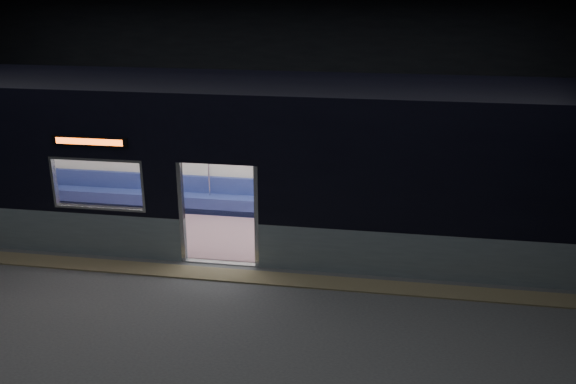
# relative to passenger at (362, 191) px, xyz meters

# --- Properties ---
(station_floor) EXTENTS (24.00, 14.00, 0.01)m
(station_floor) POSITION_rel_passenger_xyz_m (-2.62, -3.55, -0.80)
(station_floor) COLOR #47494C
(station_floor) RESTS_ON ground
(station_envelope) EXTENTS (24.00, 14.00, 5.00)m
(station_envelope) POSITION_rel_passenger_xyz_m (-2.62, -3.55, 2.87)
(station_envelope) COLOR black
(station_envelope) RESTS_ON station_floor
(tactile_strip) EXTENTS (22.80, 0.50, 0.03)m
(tactile_strip) POSITION_rel_passenger_xyz_m (-2.62, -3.00, -0.78)
(tactile_strip) COLOR #8C7F59
(tactile_strip) RESTS_ON station_floor
(metro_car) EXTENTS (18.00, 3.04, 3.35)m
(metro_car) POSITION_rel_passenger_xyz_m (-2.62, -1.00, 1.05)
(metro_car) COLOR gray
(metro_car) RESTS_ON station_floor
(passenger) EXTENTS (0.44, 0.70, 1.36)m
(passenger) POSITION_rel_passenger_xyz_m (0.00, 0.00, 0.00)
(passenger) COLOR black
(passenger) RESTS_ON metro_car
(handbag) EXTENTS (0.33, 0.29, 0.15)m
(handbag) POSITION_rel_passenger_xyz_m (0.04, -0.22, -0.11)
(handbag) COLOR black
(handbag) RESTS_ON passenger
(transit_map) EXTENTS (0.96, 0.03, 0.62)m
(transit_map) POSITION_rel_passenger_xyz_m (1.86, 0.31, 0.67)
(transit_map) COLOR white
(transit_map) RESTS_ON metro_car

